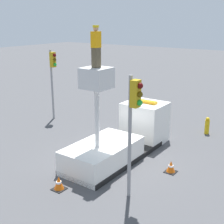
{
  "coord_description": "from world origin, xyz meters",
  "views": [
    {
      "loc": [
        -11.76,
        -8.28,
        6.77
      ],
      "look_at": [
        -1.91,
        -1.21,
        3.14
      ],
      "focal_mm": 50.0,
      "sensor_mm": 36.0,
      "label": 1
    }
  ],
  "objects_px": {
    "worker": "(96,47)",
    "traffic_light_pole": "(133,114)",
    "bucket_truck": "(123,137)",
    "traffic_cone_rear": "(59,183)",
    "traffic_light_across": "(53,71)",
    "traffic_cone_curbside": "(171,167)",
    "fire_hydrant": "(207,126)"
  },
  "relations": [
    {
      "from": "traffic_cone_rear",
      "to": "traffic_cone_curbside",
      "type": "relative_size",
      "value": 1.05
    },
    {
      "from": "worker",
      "to": "fire_hydrant",
      "type": "bearing_deg",
      "value": -18.35
    },
    {
      "from": "bucket_truck",
      "to": "traffic_cone_curbside",
      "type": "distance_m",
      "value": 3.02
    },
    {
      "from": "worker",
      "to": "bucket_truck",
      "type": "bearing_deg",
      "value": 0.0
    },
    {
      "from": "worker",
      "to": "traffic_light_across",
      "type": "distance_m",
      "value": 8.73
    },
    {
      "from": "bucket_truck",
      "to": "traffic_light_pole",
      "type": "height_order",
      "value": "traffic_light_pole"
    },
    {
      "from": "bucket_truck",
      "to": "traffic_light_across",
      "type": "xyz_separation_m",
      "value": [
        2.23,
        7.24,
        2.47
      ]
    },
    {
      "from": "traffic_light_across",
      "to": "fire_hydrant",
      "type": "distance_m",
      "value": 10.69
    },
    {
      "from": "bucket_truck",
      "to": "worker",
      "type": "distance_m",
      "value": 5.17
    },
    {
      "from": "traffic_light_across",
      "to": "traffic_cone_curbside",
      "type": "bearing_deg",
      "value": -104.42
    },
    {
      "from": "traffic_light_across",
      "to": "traffic_cone_rear",
      "type": "xyz_separation_m",
      "value": [
        -6.7,
        -7.06,
        -3.14
      ]
    },
    {
      "from": "worker",
      "to": "traffic_light_across",
      "type": "bearing_deg",
      "value": 59.08
    },
    {
      "from": "traffic_light_pole",
      "to": "fire_hydrant",
      "type": "distance_m",
      "value": 9.16
    },
    {
      "from": "traffic_light_pole",
      "to": "traffic_light_across",
      "type": "relative_size",
      "value": 1.01
    },
    {
      "from": "bucket_truck",
      "to": "worker",
      "type": "height_order",
      "value": "worker"
    },
    {
      "from": "worker",
      "to": "traffic_light_pole",
      "type": "distance_m",
      "value": 3.56
    },
    {
      "from": "worker",
      "to": "fire_hydrant",
      "type": "xyz_separation_m",
      "value": [
        7.6,
        -2.52,
        -5.14
      ]
    },
    {
      "from": "traffic_cone_rear",
      "to": "traffic_cone_curbside",
      "type": "height_order",
      "value": "traffic_cone_rear"
    },
    {
      "from": "traffic_cone_rear",
      "to": "worker",
      "type": "bearing_deg",
      "value": -4.33
    },
    {
      "from": "worker",
      "to": "traffic_light_across",
      "type": "height_order",
      "value": "worker"
    },
    {
      "from": "fire_hydrant",
      "to": "traffic_cone_curbside",
      "type": "bearing_deg",
      "value": -176.17
    },
    {
      "from": "worker",
      "to": "fire_hydrant",
      "type": "distance_m",
      "value": 9.52
    },
    {
      "from": "bucket_truck",
      "to": "traffic_light_across",
      "type": "bearing_deg",
      "value": 72.87
    },
    {
      "from": "worker",
      "to": "traffic_cone_rear",
      "type": "height_order",
      "value": "worker"
    },
    {
      "from": "bucket_truck",
      "to": "traffic_cone_rear",
      "type": "height_order",
      "value": "bucket_truck"
    },
    {
      "from": "traffic_light_across",
      "to": "traffic_light_pole",
      "type": "bearing_deg",
      "value": -118.91
    },
    {
      "from": "worker",
      "to": "traffic_light_pole",
      "type": "xyz_separation_m",
      "value": [
        -1.08,
        -2.57,
        -2.21
      ]
    },
    {
      "from": "bucket_truck",
      "to": "traffic_cone_rear",
      "type": "xyz_separation_m",
      "value": [
        -4.47,
        0.18,
        -0.67
      ]
    },
    {
      "from": "bucket_truck",
      "to": "worker",
      "type": "relative_size",
      "value": 3.98
    },
    {
      "from": "fire_hydrant",
      "to": "traffic_cone_curbside",
      "type": "xyz_separation_m",
      "value": [
        -5.88,
        -0.39,
        -0.26
      ]
    },
    {
      "from": "traffic_light_across",
      "to": "traffic_cone_rear",
      "type": "bearing_deg",
      "value": -133.51
    },
    {
      "from": "traffic_light_across",
      "to": "traffic_cone_rear",
      "type": "height_order",
      "value": "traffic_light_across"
    }
  ]
}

